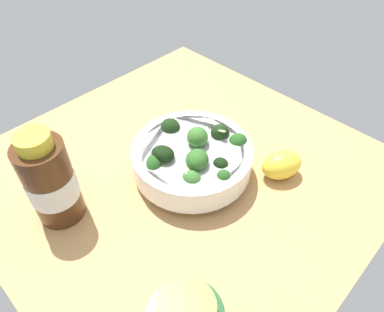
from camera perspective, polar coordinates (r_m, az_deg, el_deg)
name	(u,v)px	position (r cm, az deg, el deg)	size (l,w,h in cm)	color
ground_plane	(181,176)	(63.63, -1.75, -3.24)	(63.67, 63.67, 3.51)	tan
bowl_of_broccoli	(192,157)	(58.97, 0.01, -0.14)	(20.12, 20.12, 9.27)	white
lemon_wedge	(282,165)	(61.46, 14.31, -1.40)	(7.02, 4.75, 5.06)	yellow
bottle_tall	(50,181)	(54.72, -21.95, -3.84)	(7.19, 7.19, 16.08)	#472814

